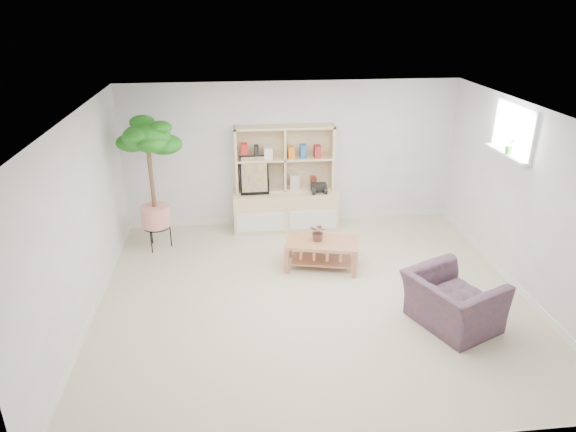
{
  "coord_description": "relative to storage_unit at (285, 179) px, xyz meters",
  "views": [
    {
      "loc": [
        -0.94,
        -5.65,
        3.62
      ],
      "look_at": [
        -0.28,
        0.38,
        1.01
      ],
      "focal_mm": 32.0,
      "sensor_mm": 36.0,
      "label": 1
    }
  ],
  "objects": [
    {
      "name": "floor",
      "position": [
        0.13,
        -2.24,
        -0.86
      ],
      "size": [
        5.5,
        5.0,
        0.01
      ],
      "primitive_type": "cube",
      "color": "#C5B28F",
      "rests_on": "ground"
    },
    {
      "name": "ceiling",
      "position": [
        0.13,
        -2.24,
        1.54
      ],
      "size": [
        5.5,
        5.0,
        0.01
      ],
      "primitive_type": "cube",
      "color": "white",
      "rests_on": "walls"
    },
    {
      "name": "walls",
      "position": [
        0.13,
        -2.24,
        0.34
      ],
      "size": [
        5.51,
        5.01,
        2.4
      ],
      "color": "white",
      "rests_on": "floor"
    },
    {
      "name": "baseboard",
      "position": [
        0.13,
        -2.24,
        -0.81
      ],
      "size": [
        5.5,
        5.0,
        0.1
      ],
      "primitive_type": null,
      "color": "white",
      "rests_on": "floor"
    },
    {
      "name": "window",
      "position": [
        2.86,
        -1.64,
        1.14
      ],
      "size": [
        0.1,
        0.98,
        0.68
      ],
      "primitive_type": null,
      "color": "#CCDFFD",
      "rests_on": "walls"
    },
    {
      "name": "window_sill",
      "position": [
        2.8,
        -1.64,
        0.82
      ],
      "size": [
        0.14,
        1.0,
        0.04
      ],
      "primitive_type": "cube",
      "color": "white",
      "rests_on": "walls"
    },
    {
      "name": "storage_unit",
      "position": [
        0.0,
        0.0,
        0.0
      ],
      "size": [
        1.72,
        0.58,
        1.72
      ],
      "primitive_type": null,
      "color": "beige",
      "rests_on": "floor"
    },
    {
      "name": "poster",
      "position": [
        -0.5,
        -0.05,
        0.11
      ],
      "size": [
        0.46,
        0.11,
        0.64
      ],
      "primitive_type": null,
      "rotation": [
        0.0,
        0.0,
        0.01
      ],
      "color": "#FFB80D",
      "rests_on": "storage_unit"
    },
    {
      "name": "toy_truck",
      "position": [
        0.55,
        -0.11,
        -0.12
      ],
      "size": [
        0.34,
        0.24,
        0.18
      ],
      "primitive_type": null,
      "rotation": [
        0.0,
        0.0,
        -0.01
      ],
      "color": "black",
      "rests_on": "storage_unit"
    },
    {
      "name": "coffee_table",
      "position": [
        0.38,
        -1.43,
        -0.65
      ],
      "size": [
        1.11,
        0.77,
        0.41
      ],
      "primitive_type": null,
      "rotation": [
        0.0,
        0.0,
        -0.23
      ],
      "color": "#A06D50",
      "rests_on": "floor"
    },
    {
      "name": "table_plant",
      "position": [
        0.33,
        -1.42,
        -0.31
      ],
      "size": [
        0.32,
        0.31,
        0.27
      ],
      "primitive_type": "imported",
      "rotation": [
        0.0,
        0.0,
        -0.63
      ],
      "color": "#19471B",
      "rests_on": "coffee_table"
    },
    {
      "name": "floor_tree",
      "position": [
        -2.04,
        -0.55,
        0.16
      ],
      "size": [
        0.84,
        0.84,
        2.04
      ],
      "primitive_type": null,
      "rotation": [
        0.0,
        0.0,
        0.12
      ],
      "color": "#175710",
      "rests_on": "floor"
    },
    {
      "name": "armchair",
      "position": [
        1.67,
        -2.99,
        -0.5
      ],
      "size": [
        1.18,
        1.25,
        0.73
      ],
      "primitive_type": "imported",
      "rotation": [
        0.0,
        0.0,
        1.99
      ],
      "color": "navy",
      "rests_on": "floor"
    },
    {
      "name": "sill_plant",
      "position": [
        2.8,
        -1.69,
        0.95
      ],
      "size": [
        0.12,
        0.1,
        0.22
      ],
      "primitive_type": "imported",
      "rotation": [
        0.0,
        0.0,
        0.03
      ],
      "color": "#175710",
      "rests_on": "window_sill"
    }
  ]
}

